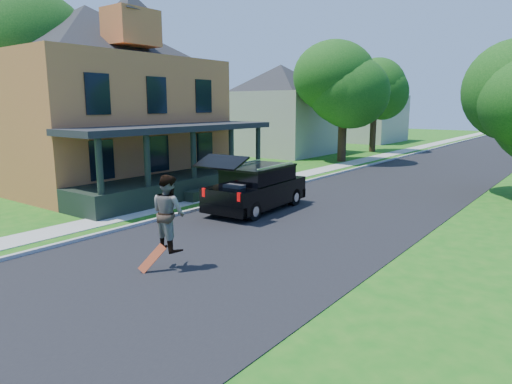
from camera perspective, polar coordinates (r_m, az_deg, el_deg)
The scene contains 14 objects.
ground at distance 11.87m, azimuth -8.06°, elevation -8.89°, with size 140.00×140.00×0.00m, color #156213.
street at distance 29.23m, azimuth 20.85°, elevation 2.31°, with size 8.00×120.00×0.02m, color black.
curb at distance 30.59m, azimuth 13.56°, elevation 3.07°, with size 0.15×120.00×0.12m, color #A3A39E.
sidewalk at distance 31.23m, azimuth 10.96°, elevation 3.33°, with size 1.30×120.00×0.03m, color #9F9E97.
front_walk at distance 22.64m, azimuth -14.37°, elevation 0.37°, with size 6.50×1.20×0.03m, color #9F9E97.
main_house at distance 24.98m, azimuth -19.79°, elevation 12.38°, with size 15.56×15.56×10.10m.
neighbor_house_mid at distance 38.40m, azimuth 3.08°, elevation 11.15°, with size 12.78×12.78×8.30m.
neighbor_house_far at distance 52.44m, azimuth 13.08°, elevation 10.81°, with size 12.78×12.78×8.30m.
black_suv at distance 17.39m, azimuth 0.06°, elevation 0.54°, with size 2.18×5.01×2.29m.
skateboarder at distance 11.29m, azimuth -10.87°, elevation -2.54°, with size 1.01×0.84×1.88m.
skateboard at distance 11.38m, azimuth -12.84°, elevation -8.21°, with size 0.47×0.55×0.70m.
tree_house_side at distance 27.43m, azimuth -28.18°, elevation 15.74°, with size 8.85×8.75×10.77m.
tree_left_mid at distance 33.13m, azimuth 10.89°, elevation 13.43°, with size 7.77×7.52×8.85m.
tree_left_far at distance 40.66m, azimuth 14.66°, elevation 12.96°, with size 5.61×5.59×8.56m.
Camera 1 is at (7.97, -7.84, 3.99)m, focal length 32.00 mm.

